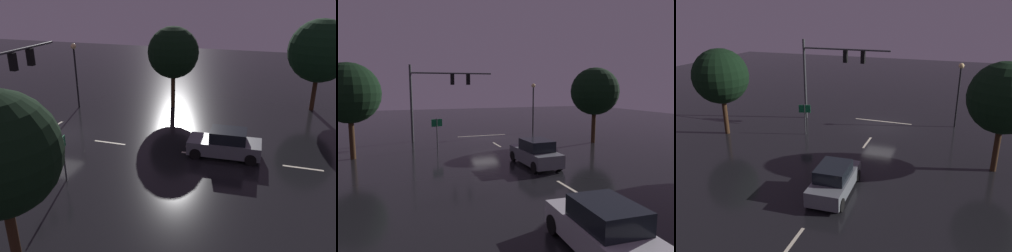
% 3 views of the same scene
% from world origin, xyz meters
% --- Properties ---
extents(ground_plane, '(80.00, 80.00, 0.00)m').
position_xyz_m(ground_plane, '(0.00, 0.00, 0.00)').
color(ground_plane, black).
extents(traffic_signal_assembly, '(7.64, 0.47, 6.99)m').
position_xyz_m(traffic_signal_assembly, '(4.49, -0.02, 4.83)').
color(traffic_signal_assembly, '#383A3D').
rests_on(traffic_signal_assembly, ground_plane).
extents(lane_dash_far, '(0.16, 2.20, 0.01)m').
position_xyz_m(lane_dash_far, '(0.00, 4.00, 0.00)').
color(lane_dash_far, beige).
rests_on(lane_dash_far, ground_plane).
extents(lane_dash_mid, '(0.16, 2.20, 0.01)m').
position_xyz_m(lane_dash_mid, '(0.00, 10.00, 0.00)').
color(lane_dash_mid, beige).
rests_on(lane_dash_mid, ground_plane).
extents(lane_dash_near, '(0.16, 2.20, 0.01)m').
position_xyz_m(lane_dash_near, '(0.00, 16.00, 0.00)').
color(lane_dash_near, beige).
rests_on(lane_dash_near, ground_plane).
extents(stop_bar, '(5.00, 0.16, 0.01)m').
position_xyz_m(stop_bar, '(0.00, -1.21, 0.00)').
color(stop_bar, beige).
rests_on(stop_bar, ground_plane).
extents(car_approaching, '(2.07, 4.43, 1.70)m').
position_xyz_m(car_approaching, '(-0.25, 11.51, 0.80)').
color(car_approaching, slate).
rests_on(car_approaching, ground_plane).
extents(car_distant, '(2.04, 4.42, 1.70)m').
position_xyz_m(car_distant, '(2.25, 21.83, 0.80)').
color(car_distant, '#B7B7BC').
rests_on(car_distant, ground_plane).
extents(street_lamp_left_kerb, '(0.44, 0.44, 5.36)m').
position_xyz_m(street_lamp_left_kerb, '(-6.02, -1.79, 3.72)').
color(street_lamp_left_kerb, black).
rests_on(street_lamp_left_kerb, ground_plane).
extents(route_sign, '(0.88, 0.31, 2.46)m').
position_xyz_m(route_sign, '(5.08, 3.94, 1.77)').
color(route_sign, '#383A3D').
rests_on(route_sign, ground_plane).
extents(tree_left_near, '(4.20, 4.20, 6.71)m').
position_xyz_m(tree_left_near, '(-8.54, 5.83, 4.59)').
color(tree_left_near, '#382314').
rests_on(tree_left_near, ground_plane).
extents(tree_right_near, '(4.17, 4.17, 6.68)m').
position_xyz_m(tree_right_near, '(11.09, 5.75, 4.58)').
color(tree_right_near, '#382314').
rests_on(tree_right_near, ground_plane).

